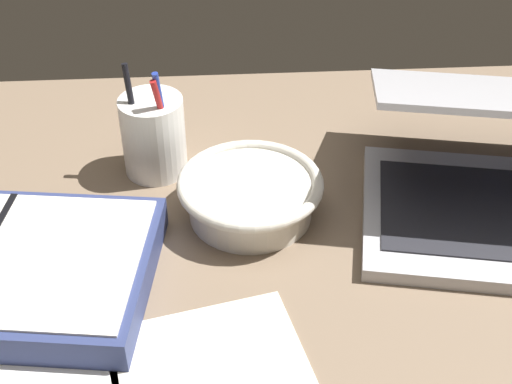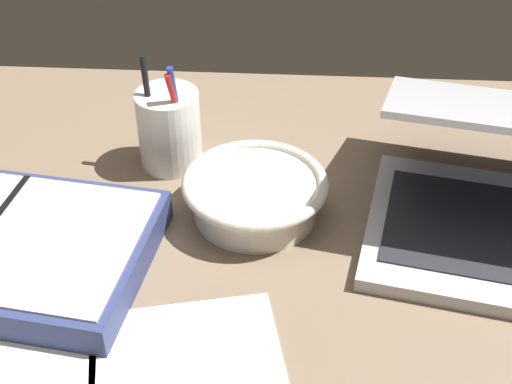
# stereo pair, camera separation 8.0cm
# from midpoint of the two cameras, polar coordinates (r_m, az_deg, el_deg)

# --- Properties ---
(desk_top) EXTENTS (1.40, 1.00, 0.02)m
(desk_top) POSITION_cam_midpoint_polar(r_m,az_deg,el_deg) (0.79, 2.24, -8.83)
(desk_top) COLOR #75604C
(desk_top) RESTS_ON ground
(bowl) EXTENTS (0.18, 0.18, 0.05)m
(bowl) POSITION_cam_midpoint_polar(r_m,az_deg,el_deg) (0.86, 2.76, -0.28)
(bowl) COLOR silver
(bowl) RESTS_ON desk_top
(pen_cup) EXTENTS (0.08, 0.08, 0.16)m
(pen_cup) POSITION_cam_midpoint_polar(r_m,az_deg,el_deg) (0.94, -4.54, 4.99)
(pen_cup) COLOR white
(pen_cup) RESTS_ON desk_top
(paper_sheet_beside_planner) EXTENTS (0.22, 0.32, 0.00)m
(paper_sheet_beside_planner) POSITION_cam_midpoint_polar(r_m,az_deg,el_deg) (0.73, -16.19, -14.49)
(paper_sheet_beside_planner) COLOR white
(paper_sheet_beside_planner) RESTS_ON desk_top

